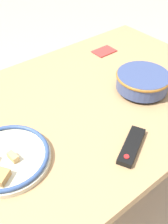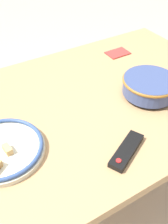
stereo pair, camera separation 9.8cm
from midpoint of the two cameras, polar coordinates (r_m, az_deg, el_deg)
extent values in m
plane|color=#B7A88E|center=(1.61, -0.66, -18.95)|extent=(8.00, 8.00, 0.00)
cube|color=tan|center=(1.07, -0.94, -0.25)|extent=(1.60, 0.89, 0.04)
cylinder|color=tan|center=(1.89, 12.63, 5.70)|extent=(0.06, 0.06, 0.67)
cylinder|color=#384775|center=(1.17, 16.11, 3.78)|extent=(0.10, 0.10, 0.01)
cylinder|color=#384775|center=(1.15, 16.49, 5.42)|extent=(0.22, 0.22, 0.07)
cylinder|color=#9E4C1E|center=(1.15, 16.44, 5.22)|extent=(0.20, 0.20, 0.06)
torus|color=#936023|center=(1.14, 16.73, 6.47)|extent=(0.23, 0.23, 0.01)
cylinder|color=beige|center=(0.92, -14.41, -8.23)|extent=(0.29, 0.29, 0.02)
torus|color=#334C7F|center=(0.91, -14.57, -7.57)|extent=(0.28, 0.28, 0.01)
cube|color=tan|center=(0.89, -13.32, -8.05)|extent=(0.03, 0.04, 0.02)
cube|color=black|center=(0.91, 12.34, -8.32)|extent=(0.18, 0.13, 0.02)
cylinder|color=red|center=(0.86, 10.85, -10.52)|extent=(0.02, 0.02, 0.00)
cube|color=#B2332D|center=(1.46, 9.31, 12.49)|extent=(0.12, 0.08, 0.01)
camera|label=1|loc=(0.05, -87.13, 2.50)|focal=42.00mm
camera|label=2|loc=(0.05, 92.87, -2.50)|focal=42.00mm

